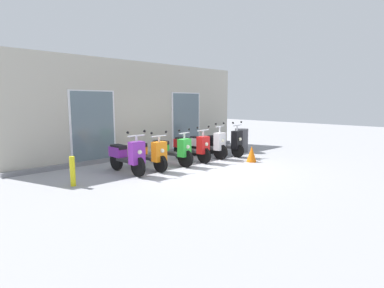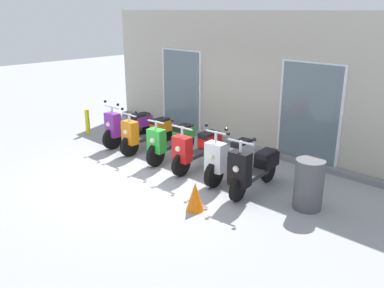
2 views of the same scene
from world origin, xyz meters
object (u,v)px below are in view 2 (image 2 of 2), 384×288
scooter_orange (147,133)px  scooter_black (253,168)px  traffic_cone (195,196)px  trash_bin (309,184)px  curb_bollard (87,122)px  scooter_green (171,140)px  scooter_purple (128,126)px  scooter_white (230,157)px  scooter_red (197,148)px

scooter_orange → scooter_black: size_ratio=1.00×
traffic_cone → trash_bin: trash_bin is taller
curb_bollard → scooter_green: bearing=4.2°
trash_bin → traffic_cone: bearing=-133.8°
scooter_black → scooter_green: bearing=176.6°
scooter_purple → trash_bin: (5.14, -0.02, -0.03)m
scooter_purple → trash_bin: bearing=-0.3°
scooter_white → traffic_cone: size_ratio=3.19×
scooter_orange → scooter_black: scooter_black is taller
scooter_red → trash_bin: scooter_red is taller
curb_bollard → trash_bin: bearing=1.6°
scooter_green → traffic_cone: (2.17, -1.48, -0.20)m
curb_bollard → traffic_cone: bearing=-13.0°
scooter_white → curb_bollard: 4.90m
curb_bollard → scooter_red: bearing=2.8°
scooter_orange → scooter_green: bearing=0.2°
scooter_purple → traffic_cone: bearing=-21.1°
scooter_purple → scooter_white: (3.30, 0.07, -0.02)m
scooter_red → trash_bin: (2.68, -0.01, -0.03)m
scooter_orange → traffic_cone: bearing=-25.8°
traffic_cone → curb_bollard: bearing=167.0°
scooter_green → scooter_black: 2.43m
scooter_red → traffic_cone: 1.96m
scooter_green → scooter_white: bearing=1.4°
scooter_white → scooter_black: bearing=-14.2°
scooter_black → trash_bin: (1.11, 0.09, -0.03)m
curb_bollard → scooter_purple: bearing=7.5°
scooter_purple → scooter_red: bearing=-0.3°
traffic_cone → curb_bollard: 5.51m
scooter_orange → scooter_red: 1.73m
scooter_red → scooter_black: bearing=-3.9°
scooter_purple → scooter_green: size_ratio=0.96×
trash_bin → scooter_purple: bearing=179.7°
scooter_orange → scooter_green: (0.88, 0.00, -0.00)m
scooter_orange → trash_bin: bearing=-0.6°
scooter_white → trash_bin: 1.84m
scooter_orange → scooter_white: 2.58m
scooter_white → scooter_green: bearing=-178.6°
scooter_white → traffic_cone: 1.60m
traffic_cone → trash_bin: 1.99m
scooter_green → scooter_black: size_ratio=1.03×
curb_bollard → scooter_orange: bearing=5.7°
scooter_white → scooter_red: bearing=-174.7°
scooter_white → curb_bollard: bearing=-176.8°
scooter_black → trash_bin: scooter_black is taller
curb_bollard → scooter_white: bearing=3.2°
scooter_red → trash_bin: 2.68m
scooter_red → scooter_black: 1.58m
scooter_green → curb_bollard: (-3.20, -0.23, -0.11)m
scooter_orange → scooter_black: 3.31m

